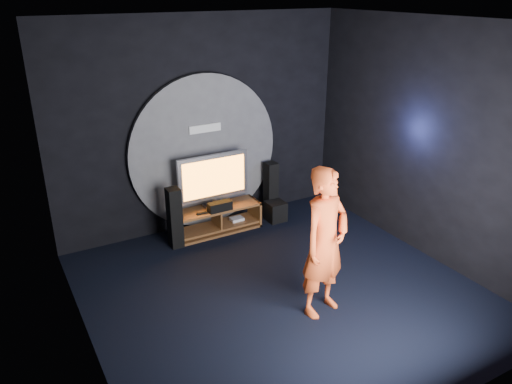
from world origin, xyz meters
TOP-DOWN VIEW (x-y plane):
  - floor at (0.00, 0.00)m, footprint 5.00×5.00m
  - back_wall at (0.00, 2.50)m, footprint 5.00×0.04m
  - front_wall at (0.00, -2.50)m, footprint 5.00×0.04m
  - left_wall at (-2.50, 0.00)m, footprint 0.04×5.00m
  - right_wall at (2.50, 0.00)m, footprint 0.04×5.00m
  - ceiling at (0.00, 0.00)m, footprint 5.00×5.00m
  - wall_disc_panel at (0.00, 2.44)m, footprint 2.60×0.11m
  - media_console at (0.00, 2.05)m, footprint 1.50×0.45m
  - tv at (-0.00, 2.12)m, footprint 1.23×0.22m
  - center_speaker at (-0.00, 1.91)m, footprint 0.40×0.15m
  - remote at (-0.32, 1.93)m, footprint 0.18×0.05m
  - tower_speaker_left at (-0.78, 1.91)m, footprint 0.20×0.22m
  - tower_speaker_right at (1.14, 2.20)m, footprint 0.20×0.22m
  - subwoofer at (1.09, 1.94)m, footprint 0.32×0.32m
  - player at (0.23, -0.59)m, footprint 0.80×0.62m

SIDE VIEW (x-z plane):
  - floor at x=0.00m, z-range 0.00..0.00m
  - subwoofer at x=1.09m, z-range 0.00..0.35m
  - media_console at x=0.00m, z-range -0.03..0.42m
  - remote at x=-0.32m, z-range 0.45..0.47m
  - tower_speaker_left at x=-0.78m, z-range 0.00..0.99m
  - tower_speaker_right at x=1.14m, z-range 0.00..0.99m
  - center_speaker at x=0.00m, z-range 0.45..0.60m
  - tv at x=0.00m, z-range 0.49..1.39m
  - player at x=0.23m, z-range 0.00..1.94m
  - wall_disc_panel at x=0.00m, z-range 0.00..2.60m
  - back_wall at x=0.00m, z-range 0.00..3.50m
  - front_wall at x=0.00m, z-range 0.00..3.50m
  - left_wall at x=-2.50m, z-range 0.00..3.50m
  - right_wall at x=2.50m, z-range 0.00..3.50m
  - ceiling at x=0.00m, z-range 3.50..3.51m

